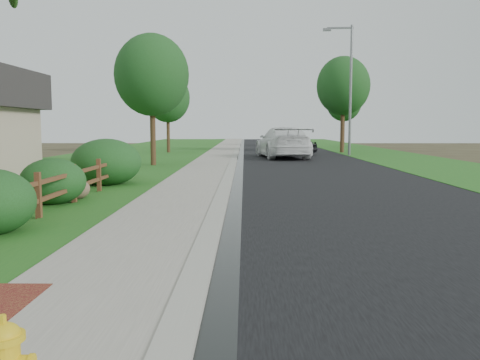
{
  "coord_description": "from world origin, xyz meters",
  "views": [
    {
      "loc": [
        1.07,
        -6.13,
        2.12
      ],
      "look_at": [
        0.96,
        5.48,
        0.9
      ],
      "focal_mm": 38.0,
      "sensor_mm": 36.0,
      "label": 1
    }
  ],
  "objects_px": {
    "dark_car_mid": "(296,145)",
    "streetlight": "(348,83)",
    "ranch_fence": "(58,187)",
    "white_suv": "(283,143)"
  },
  "relations": [
    {
      "from": "streetlight",
      "to": "dark_car_mid",
      "type": "bearing_deg",
      "value": 149.78
    },
    {
      "from": "dark_car_mid",
      "to": "streetlight",
      "type": "bearing_deg",
      "value": 124.84
    },
    {
      "from": "ranch_fence",
      "to": "streetlight",
      "type": "height_order",
      "value": "streetlight"
    },
    {
      "from": "white_suv",
      "to": "dark_car_mid",
      "type": "bearing_deg",
      "value": -112.98
    },
    {
      "from": "ranch_fence",
      "to": "dark_car_mid",
      "type": "distance_m",
      "value": 27.93
    },
    {
      "from": "white_suv",
      "to": "dark_car_mid",
      "type": "height_order",
      "value": "white_suv"
    },
    {
      "from": "ranch_fence",
      "to": "white_suv",
      "type": "xyz_separation_m",
      "value": [
        7.25,
        21.82,
        0.43
      ]
    },
    {
      "from": "white_suv",
      "to": "streetlight",
      "type": "height_order",
      "value": "streetlight"
    },
    {
      "from": "dark_car_mid",
      "to": "streetlight",
      "type": "height_order",
      "value": "streetlight"
    },
    {
      "from": "white_suv",
      "to": "dark_car_mid",
      "type": "distance_m",
      "value": 4.94
    }
  ]
}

